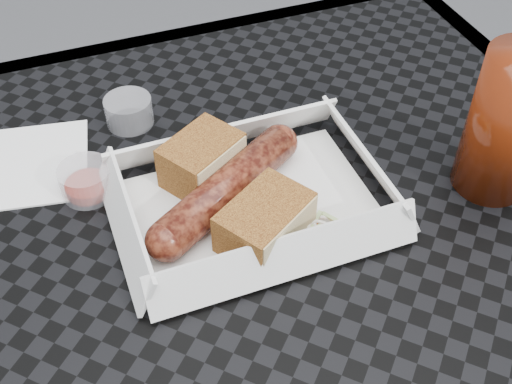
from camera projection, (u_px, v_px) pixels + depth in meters
patio_table at (257, 319)px, 0.60m from camera, size 0.80×0.80×0.74m
food_tray at (252, 206)px, 0.60m from camera, size 0.22×0.15×0.00m
bratwurst at (227, 188)px, 0.58m from camera, size 0.17×0.12×0.04m
bread_near at (202, 160)px, 0.61m from camera, size 0.09×0.08×0.05m
bread_far at (265, 222)px, 0.55m from camera, size 0.10×0.09×0.04m
veg_garnish at (326, 230)px, 0.57m from camera, size 0.03×0.03×0.00m
napkin at (26, 165)px, 0.64m from camera, size 0.14×0.14×0.00m
condiment_cup_sauce at (86, 181)px, 0.60m from camera, size 0.05×0.05×0.03m
condiment_cup_empty at (129, 111)px, 0.68m from camera, size 0.05×0.05×0.03m
drink_glass at (507, 124)px, 0.57m from camera, size 0.07×0.07×0.14m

